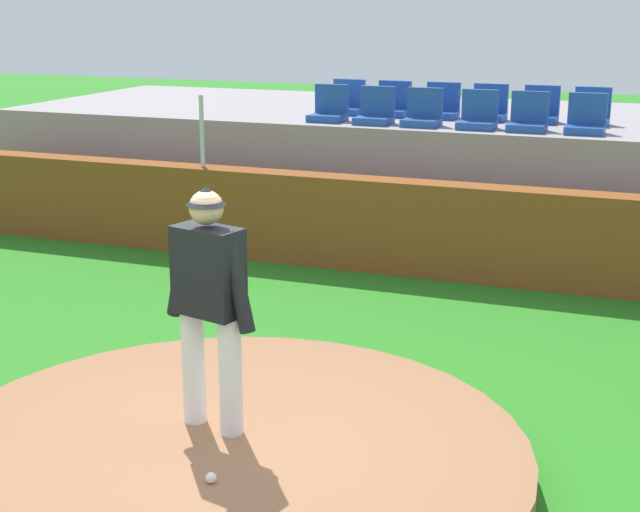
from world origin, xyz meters
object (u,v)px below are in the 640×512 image
stadium_chair_1 (375,112)px  stadium_chair_9 (489,109)px  stadium_chair_5 (586,121)px  stadium_chair_8 (442,107)px  baseball (211,478)px  pitcher (209,291)px  stadium_chair_4 (528,119)px  stadium_chair_0 (329,110)px  stadium_chair_7 (393,105)px  stadium_chair_11 (591,113)px  stadium_chair_2 (423,114)px  stadium_chair_6 (347,103)px  stadium_chair_3 (478,117)px  stadium_chair_10 (540,111)px

stadium_chair_1 → stadium_chair_9: 1.66m
stadium_chair_5 → stadium_chair_8: 2.26m
baseball → stadium_chair_5: (1.58, 7.37, 1.54)m
pitcher → stadium_chair_4: bearing=93.5°
stadium_chair_0 → stadium_chair_8: 1.64m
stadium_chair_7 → stadium_chair_11: (2.80, 0.01, 0.00)m
stadium_chair_1 → stadium_chair_7: size_ratio=1.00×
stadium_chair_8 → stadium_chair_11: (2.07, 0.00, 0.00)m
stadium_chair_0 → stadium_chair_4: same height
stadium_chair_2 → stadium_chair_11: same height
pitcher → stadium_chair_2: (-0.17, 6.58, 0.52)m
stadium_chair_1 → stadium_chair_9: (1.38, 0.91, 0.00)m
stadium_chair_7 → stadium_chair_9: 1.41m
stadium_chair_2 → stadium_chair_9: 1.15m
stadium_chair_6 → stadium_chair_5: bearing=166.1°
pitcher → stadium_chair_2: stadium_chair_2 is taller
stadium_chair_7 → stadium_chair_5: bearing=162.9°
baseball → stadium_chair_0: bearing=104.4°
stadium_chair_0 → stadium_chair_2: (1.35, -0.04, 0.00)m
stadium_chair_7 → stadium_chair_6: bearing=-0.0°
stadium_chair_8 → stadium_chair_11: size_ratio=1.00×
stadium_chair_4 → stadium_chair_9: same height
baseball → stadium_chair_2: stadium_chair_2 is taller
stadium_chair_0 → stadium_chair_11: bearing=-165.7°
stadium_chair_0 → stadium_chair_3: 2.10m
stadium_chair_9 → stadium_chair_11: (1.39, 0.01, 0.00)m
stadium_chair_9 → stadium_chair_11: bearing=-179.5°
baseball → stadium_chair_6: 8.60m
stadium_chair_0 → stadium_chair_7: size_ratio=1.00×
baseball → stadium_chair_4: stadium_chair_4 is taller
baseball → stadium_chair_9: 8.38m
stadium_chair_0 → stadium_chair_11: same height
stadium_chair_8 → stadium_chair_11: 2.07m
stadium_chair_7 → stadium_chair_3: bearing=147.9°
stadium_chair_8 → stadium_chair_5: bearing=157.2°
stadium_chair_4 → baseball: bearing=83.3°
baseball → stadium_chair_8: (-0.51, 8.25, 1.54)m
stadium_chair_9 → stadium_chair_10: bearing=-178.8°
stadium_chair_5 → stadium_chair_2: bearing=1.0°
baseball → stadium_chair_3: stadium_chair_3 is taller
pitcher → stadium_chair_10: size_ratio=3.65×
stadium_chair_1 → stadium_chair_5: size_ratio=1.00×
stadium_chair_4 → stadium_chair_5: (0.72, 0.02, 0.00)m
stadium_chair_6 → stadium_chair_11: bearing=-179.8°
baseball → stadium_chair_0: (-1.89, 7.37, 1.54)m
stadium_chair_9 → stadium_chair_4: bearing=127.4°
stadium_chair_1 → stadium_chair_4: bearing=-179.4°
pitcher → stadium_chair_8: size_ratio=3.65×
baseball → pitcher: bearing=116.1°
stadium_chair_4 → stadium_chair_8: (-1.36, 0.90, 0.00)m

